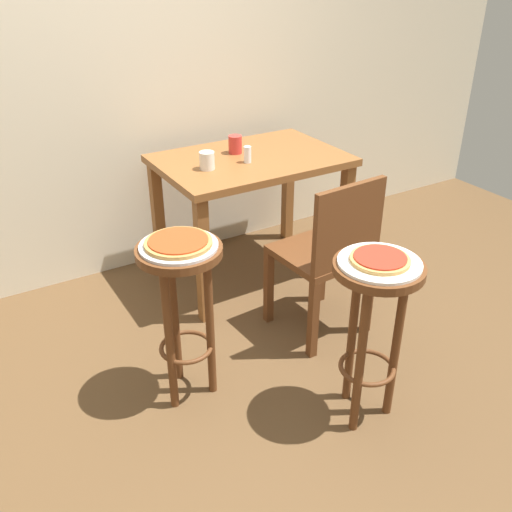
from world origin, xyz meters
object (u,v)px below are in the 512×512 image
at_px(stool_foreground, 374,310).
at_px(wooden_chair, 329,252).
at_px(condiment_shaker, 247,154).
at_px(stool_middle, 182,292).
at_px(dining_table, 251,177).
at_px(cup_near_edge, 207,161).
at_px(serving_plate_middle, 179,246).
at_px(pizza_foreground, 380,259).
at_px(cup_far_edge, 235,144).
at_px(serving_plate_foreground, 380,263).
at_px(pizza_middle, 178,242).

distance_m(stool_foreground, wooden_chair, 0.59).
distance_m(stool_foreground, condiment_shaker, 1.23).
height_order(stool_middle, dining_table, dining_table).
xyz_separation_m(stool_middle, cup_near_edge, (0.48, 0.71, 0.26)).
relative_size(serving_plate_middle, wooden_chair, 0.36).
bearing_deg(wooden_chair, pizza_foreground, -111.00).
bearing_deg(cup_far_edge, cup_near_edge, -148.74).
relative_size(serving_plate_foreground, pizza_foreground, 1.40).
bearing_deg(wooden_chair, cup_near_edge, 115.27).
xyz_separation_m(serving_plate_foreground, condiment_shaker, (0.13, 1.19, 0.05)).
bearing_deg(cup_far_edge, stool_middle, -130.36).
bearing_deg(dining_table, pizza_middle, -135.48).
bearing_deg(cup_far_edge, dining_table, -68.52).
relative_size(serving_plate_middle, cup_near_edge, 3.37).
bearing_deg(pizza_middle, dining_table, 44.52).
relative_size(pizza_foreground, pizza_middle, 0.83).
distance_m(serving_plate_foreground, cup_far_edge, 1.37).
distance_m(stool_foreground, pizza_foreground, 0.23).
bearing_deg(serving_plate_middle, stool_middle, -116.57).
xyz_separation_m(serving_plate_middle, dining_table, (0.77, 0.76, -0.11)).
bearing_deg(pizza_foreground, condiment_shaker, 83.74).
xyz_separation_m(serving_plate_middle, cup_far_edge, (0.73, 0.86, 0.05)).
bearing_deg(stool_middle, pizza_middle, 90.00).
bearing_deg(condiment_shaker, serving_plate_foreground, -96.26).
relative_size(pizza_foreground, dining_table, 0.22).
distance_m(serving_plate_middle, condiment_shaker, 0.99).
bearing_deg(pizza_middle, stool_foreground, -40.99).
bearing_deg(serving_plate_foreground, pizza_middle, 139.01).
relative_size(serving_plate_middle, cup_far_edge, 3.13).
distance_m(dining_table, cup_near_edge, 0.34).
xyz_separation_m(dining_table, cup_far_edge, (-0.04, 0.10, 0.17)).
distance_m(stool_middle, condiment_shaker, 1.02).
xyz_separation_m(stool_foreground, dining_table, (0.19, 1.26, 0.10)).
distance_m(stool_foreground, cup_near_edge, 1.24).
distance_m(serving_plate_foreground, cup_near_edge, 1.22).
xyz_separation_m(serving_plate_foreground, serving_plate_middle, (-0.58, 0.50, 0.00)).
bearing_deg(stool_middle, stool_foreground, -40.99).
distance_m(pizza_foreground, cup_far_edge, 1.37).
distance_m(pizza_foreground, condiment_shaker, 1.20).
xyz_separation_m(pizza_foreground, serving_plate_middle, (-0.58, 0.50, -0.02)).
height_order(cup_far_edge, condiment_shaker, cup_far_edge).
relative_size(pizza_foreground, condiment_shaker, 2.52).
bearing_deg(serving_plate_middle, condiment_shaker, 44.10).
relative_size(stool_foreground, cup_far_edge, 7.37).
xyz_separation_m(stool_middle, pizza_middle, (0.00, 0.00, 0.23)).
height_order(serving_plate_foreground, serving_plate_middle, same).
distance_m(stool_middle, cup_far_edge, 1.16).
xyz_separation_m(stool_foreground, serving_plate_foreground, (0.00, -0.00, 0.21)).
distance_m(pizza_middle, wooden_chair, 0.84).
distance_m(stool_middle, serving_plate_middle, 0.21).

